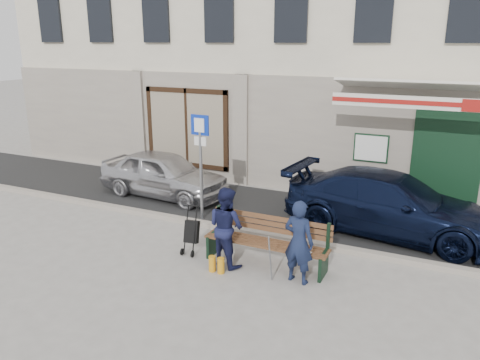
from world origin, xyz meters
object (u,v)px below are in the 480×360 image
Objects in this scene: car_silver at (164,174)px; parking_sign at (200,151)px; man at (299,242)px; bench at (264,242)px; woman at (226,226)px; car_navy at (391,204)px; stroller at (191,233)px.

car_silver is 1.46× the size of parking_sign.
parking_sign reaches higher than man.
bench is at bearing -15.26° from man.
woman is at bearing -156.65° from bench.
man reaches higher than bench.
car_navy is 1.94× the size of bench.
car_navy is at bearing -112.45° from woman.
car_navy is 4.40m from stroller.
bench is 0.93m from man.
parking_sign reaches higher than car_navy.
car_silver is 0.79× the size of car_navy.
bench is 1.58× the size of man.
man reaches higher than car_navy.
parking_sign is at bearing -29.88° from woman.
parking_sign is 2.22m from stroller.
man reaches higher than car_silver.
man is at bearing -13.24° from stroller.
woman is (3.38, -2.95, 0.14)m from car_silver.
car_navy is 3.03× the size of woman.
stroller is at bearing 9.86° from woman.
woman is 1.58× the size of stroller.
bench is 0.78m from woman.
parking_sign reaches higher than woman.
car_silver is 2.39× the size of woman.
bench is 1.51m from stroller.
car_silver is at bearing 95.86° from car_navy.
parking_sign is at bearing -23.02° from man.
woman is at bearing 144.54° from car_navy.
woman is at bearing -45.59° from parking_sign.
parking_sign is at bearing -117.52° from car_silver.
bench is at bearing -119.50° from car_silver.
man is at bearing 165.49° from car_navy.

